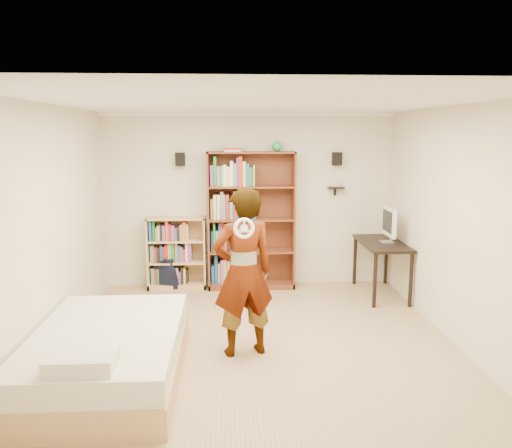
{
  "coord_description": "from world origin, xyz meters",
  "views": [
    {
      "loc": [
        -0.34,
        -5.24,
        2.39
      ],
      "look_at": [
        -0.0,
        0.6,
        1.32
      ],
      "focal_mm": 35.0,
      "sensor_mm": 36.0,
      "label": 1
    }
  ],
  "objects": [
    {
      "name": "crown_molding",
      "position": [
        0.0,
        0.0,
        2.67
      ],
      "size": [
        4.5,
        5.0,
        0.06
      ],
      "color": "white",
      "rests_on": "room_shell"
    },
    {
      "name": "imac",
      "position": [
        1.99,
        1.78,
        1.07
      ],
      "size": [
        0.13,
        0.52,
        0.51
      ],
      "primitive_type": null,
      "rotation": [
        0.0,
        0.0,
        0.05
      ],
      "color": "white",
      "rests_on": "computer_desk"
    },
    {
      "name": "computer_desk",
      "position": [
        1.93,
        1.82,
        0.4
      ],
      "size": [
        0.59,
        1.19,
        0.81
      ],
      "primitive_type": null,
      "color": "black",
      "rests_on": "ground"
    },
    {
      "name": "wall_shelf",
      "position": [
        1.35,
        2.41,
        1.55
      ],
      "size": [
        0.25,
        0.16,
        0.02
      ],
      "primitive_type": "cube",
      "color": "black",
      "rests_on": "room_shell"
    },
    {
      "name": "ground",
      "position": [
        0.0,
        0.0,
        0.0
      ],
      "size": [
        4.5,
        5.0,
        0.01
      ],
      "primitive_type": "cube",
      "color": "tan",
      "rests_on": "ground"
    },
    {
      "name": "wii_wheel",
      "position": [
        -0.18,
        -0.42,
        1.47
      ],
      "size": [
        0.21,
        0.08,
        0.21
      ],
      "primitive_type": "torus",
      "rotation": [
        1.36,
        0.0,
        0.0
      ],
      "color": "white",
      "rests_on": "person"
    },
    {
      "name": "daybed",
      "position": [
        -1.53,
        -0.59,
        0.32
      ],
      "size": [
        1.4,
        2.16,
        0.64
      ],
      "primitive_type": null,
      "color": "white",
      "rests_on": "ground"
    },
    {
      "name": "person",
      "position": [
        -0.18,
        -0.08,
        0.92
      ],
      "size": [
        0.76,
        0.6,
        1.84
      ],
      "primitive_type": "imported",
      "rotation": [
        0.0,
        0.0,
        3.4
      ],
      "color": "black",
      "rests_on": "ground"
    },
    {
      "name": "speaker_right",
      "position": [
        1.35,
        2.4,
        2.0
      ],
      "size": [
        0.14,
        0.12,
        0.2
      ],
      "primitive_type": "cube",
      "color": "black",
      "rests_on": "room_shell"
    },
    {
      "name": "tall_bookshelf",
      "position": [
        0.02,
        2.31,
        1.06
      ],
      "size": [
        1.34,
        0.39,
        2.12
      ],
      "primitive_type": null,
      "color": "brown",
      "rests_on": "ground"
    },
    {
      "name": "speaker_left",
      "position": [
        -1.05,
        2.4,
        2.0
      ],
      "size": [
        0.14,
        0.12,
        0.2
      ],
      "primitive_type": "cube",
      "color": "black",
      "rests_on": "room_shell"
    },
    {
      "name": "room_shell",
      "position": [
        0.0,
        0.0,
        1.76
      ],
      "size": [
        4.52,
        5.02,
        2.71
      ],
      "color": "silver",
      "rests_on": "ground"
    },
    {
      "name": "navy_bag",
      "position": [
        -1.29,
        2.29,
        0.24
      ],
      "size": [
        0.41,
        0.32,
        0.49
      ],
      "primitive_type": null,
      "rotation": [
        0.0,
        0.0,
        -0.28
      ],
      "color": "black",
      "rests_on": "ground"
    },
    {
      "name": "low_bookshelf",
      "position": [
        -1.14,
        2.33,
        0.56
      ],
      "size": [
        0.9,
        0.34,
        1.12
      ],
      "primitive_type": null,
      "color": "#D9B174",
      "rests_on": "ground"
    }
  ]
}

